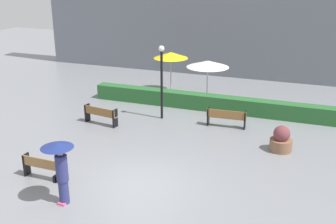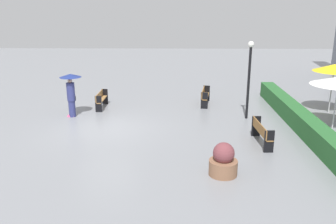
{
  "view_description": "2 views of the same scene",
  "coord_description": "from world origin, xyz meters",
  "px_view_note": "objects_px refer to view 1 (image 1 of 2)",
  "views": [
    {
      "loc": [
        5.42,
        -11.67,
        7.17
      ],
      "look_at": [
        -0.82,
        5.16,
        0.82
      ],
      "focal_mm": 44.45,
      "sensor_mm": 36.0,
      "label": 1
    },
    {
      "loc": [
        14.68,
        2.98,
        5.17
      ],
      "look_at": [
        1.18,
        2.7,
        1.12
      ],
      "focal_mm": 38.23,
      "sensor_mm": 36.0,
      "label": 2
    }
  ],
  "objects_px": {
    "planter_pot": "(281,140)",
    "lamp_post": "(162,74)",
    "bench_back_row": "(226,117)",
    "bench_far_left": "(100,114)",
    "patio_umbrella_yellow": "(171,55)",
    "bench_near_left": "(43,166)",
    "patio_umbrella_white": "(208,64)",
    "pedestrian_with_umbrella": "(60,164)"
  },
  "relations": [
    {
      "from": "planter_pot",
      "to": "lamp_post",
      "type": "height_order",
      "value": "lamp_post"
    },
    {
      "from": "bench_back_row",
      "to": "bench_far_left",
      "type": "bearing_deg",
      "value": -163.02
    },
    {
      "from": "planter_pot",
      "to": "patio_umbrella_yellow",
      "type": "relative_size",
      "value": 0.44
    },
    {
      "from": "bench_near_left",
      "to": "bench_back_row",
      "type": "distance_m",
      "value": 8.7
    },
    {
      "from": "bench_back_row",
      "to": "bench_near_left",
      "type": "bearing_deg",
      "value": -124.34
    },
    {
      "from": "bench_near_left",
      "to": "lamp_post",
      "type": "relative_size",
      "value": 0.46
    },
    {
      "from": "patio_umbrella_yellow",
      "to": "bench_back_row",
      "type": "bearing_deg",
      "value": -45.24
    },
    {
      "from": "planter_pot",
      "to": "patio_umbrella_white",
      "type": "bearing_deg",
      "value": 130.57
    },
    {
      "from": "bench_far_left",
      "to": "patio_umbrella_white",
      "type": "relative_size",
      "value": 0.77
    },
    {
      "from": "bench_near_left",
      "to": "bench_back_row",
      "type": "xyz_separation_m",
      "value": [
        4.91,
        7.19,
        0.0
      ]
    },
    {
      "from": "bench_near_left",
      "to": "planter_pot",
      "type": "distance_m",
      "value": 9.31
    },
    {
      "from": "lamp_post",
      "to": "bench_near_left",
      "type": "bearing_deg",
      "value": -102.88
    },
    {
      "from": "planter_pot",
      "to": "patio_umbrella_white",
      "type": "relative_size",
      "value": 0.46
    },
    {
      "from": "patio_umbrella_white",
      "to": "patio_umbrella_yellow",
      "type": "bearing_deg",
      "value": 161.29
    },
    {
      "from": "pedestrian_with_umbrella",
      "to": "patio_umbrella_white",
      "type": "distance_m",
      "value": 11.96
    },
    {
      "from": "bench_near_left",
      "to": "pedestrian_with_umbrella",
      "type": "distance_m",
      "value": 2.05
    },
    {
      "from": "patio_umbrella_yellow",
      "to": "bench_near_left",
      "type": "bearing_deg",
      "value": -92.75
    },
    {
      "from": "bench_back_row",
      "to": "pedestrian_with_umbrella",
      "type": "bearing_deg",
      "value": -112.32
    },
    {
      "from": "patio_umbrella_yellow",
      "to": "lamp_post",
      "type": "bearing_deg",
      "value": -75.71
    },
    {
      "from": "bench_back_row",
      "to": "patio_umbrella_yellow",
      "type": "bearing_deg",
      "value": 134.76
    },
    {
      "from": "planter_pot",
      "to": "lamp_post",
      "type": "xyz_separation_m",
      "value": [
        -5.93,
        1.86,
        1.78
      ]
    },
    {
      "from": "bench_near_left",
      "to": "bench_far_left",
      "type": "xyz_separation_m",
      "value": [
        -0.77,
        5.45,
        0.02
      ]
    },
    {
      "from": "lamp_post",
      "to": "patio_umbrella_white",
      "type": "relative_size",
      "value": 1.56
    },
    {
      "from": "bench_back_row",
      "to": "pedestrian_with_umbrella",
      "type": "distance_m",
      "value": 8.99
    },
    {
      "from": "lamp_post",
      "to": "patio_umbrella_white",
      "type": "height_order",
      "value": "lamp_post"
    },
    {
      "from": "bench_far_left",
      "to": "patio_umbrella_yellow",
      "type": "height_order",
      "value": "patio_umbrella_yellow"
    },
    {
      "from": "bench_back_row",
      "to": "patio_umbrella_yellow",
      "type": "distance_m",
      "value": 6.42
    },
    {
      "from": "bench_near_left",
      "to": "pedestrian_with_umbrella",
      "type": "xyz_separation_m",
      "value": [
        1.51,
        -1.09,
        0.86
      ]
    },
    {
      "from": "planter_pot",
      "to": "pedestrian_with_umbrella",
      "type": "bearing_deg",
      "value": -133.17
    },
    {
      "from": "lamp_post",
      "to": "planter_pot",
      "type": "bearing_deg",
      "value": -17.42
    },
    {
      "from": "lamp_post",
      "to": "patio_umbrella_yellow",
      "type": "relative_size",
      "value": 1.49
    },
    {
      "from": "bench_near_left",
      "to": "bench_back_row",
      "type": "bearing_deg",
      "value": 55.66
    },
    {
      "from": "bench_near_left",
      "to": "patio_umbrella_white",
      "type": "xyz_separation_m",
      "value": [
        3.0,
        10.75,
        1.6
      ]
    },
    {
      "from": "bench_near_left",
      "to": "lamp_post",
      "type": "xyz_separation_m",
      "value": [
        1.66,
        7.25,
        1.74
      ]
    },
    {
      "from": "bench_far_left",
      "to": "bench_back_row",
      "type": "bearing_deg",
      "value": 16.98
    },
    {
      "from": "patio_umbrella_yellow",
      "to": "bench_far_left",
      "type": "bearing_deg",
      "value": -102.2
    },
    {
      "from": "bench_near_left",
      "to": "patio_umbrella_yellow",
      "type": "bearing_deg",
      "value": 87.25
    },
    {
      "from": "lamp_post",
      "to": "patio_umbrella_yellow",
      "type": "distance_m",
      "value": 4.47
    },
    {
      "from": "pedestrian_with_umbrella",
      "to": "lamp_post",
      "type": "relative_size",
      "value": 0.57
    },
    {
      "from": "bench_back_row",
      "to": "pedestrian_with_umbrella",
      "type": "height_order",
      "value": "pedestrian_with_umbrella"
    },
    {
      "from": "bench_near_left",
      "to": "pedestrian_with_umbrella",
      "type": "relative_size",
      "value": 0.81
    },
    {
      "from": "lamp_post",
      "to": "patio_umbrella_white",
      "type": "bearing_deg",
      "value": 69.05
    }
  ]
}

